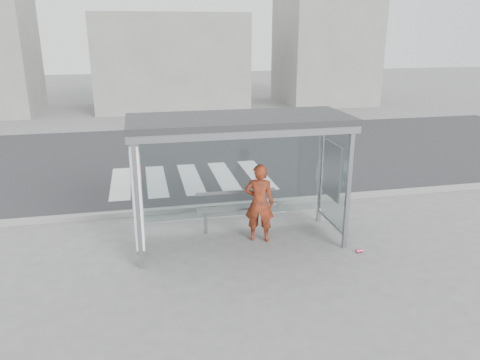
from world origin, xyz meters
name	(u,v)px	position (x,y,z in m)	size (l,w,h in m)	color
ground	(240,242)	(0.00, 0.00, 0.00)	(80.00, 80.00, 0.00)	slate
road	(197,156)	(0.00, 7.00, 0.00)	(30.00, 10.00, 0.01)	#2A2A2D
curb	(223,206)	(0.00, 1.95, 0.06)	(30.00, 0.18, 0.12)	gray
crosswalk	(191,179)	(-0.50, 4.50, 0.00)	(4.55, 3.00, 0.00)	silver
bus_shelter	(220,149)	(-0.37, 0.06, 1.98)	(4.25, 1.65, 2.62)	gray
building_center	(170,61)	(0.00, 18.00, 2.50)	(8.00, 5.00, 5.00)	gray
building_right	(325,42)	(9.00, 18.00, 3.50)	(5.00, 5.00, 7.00)	gray
person	(259,203)	(0.42, 0.02, 0.82)	(0.60, 0.39, 1.65)	#D45714
bench	(236,208)	(0.05, 0.58, 0.53)	(1.74, 0.22, 0.90)	slate
soda_can	(359,251)	(2.20, -0.97, 0.03)	(0.07, 0.07, 0.13)	#CD3C75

